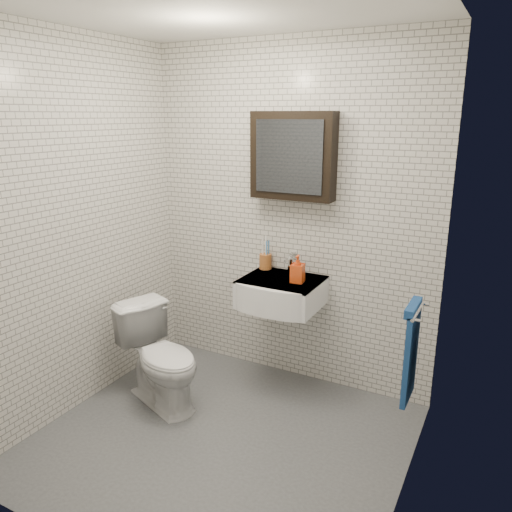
# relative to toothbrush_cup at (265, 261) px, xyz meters

# --- Properties ---
(ground) EXTENTS (2.20, 2.00, 0.01)m
(ground) POSITION_rel_toothbrush_cup_xyz_m (0.16, -0.94, -0.91)
(ground) COLOR #4A4D52
(ground) RESTS_ON ground
(room_shell) EXTENTS (2.22, 2.02, 2.51)m
(room_shell) POSITION_rel_toothbrush_cup_xyz_m (0.16, -0.94, 0.55)
(room_shell) COLOR silver
(room_shell) RESTS_ON ground
(washbasin) EXTENTS (0.55, 0.50, 0.20)m
(washbasin) POSITION_rel_toothbrush_cup_xyz_m (0.21, -0.21, -0.16)
(washbasin) COLOR white
(washbasin) RESTS_ON room_shell
(faucet) EXTENTS (0.06, 0.20, 0.15)m
(faucet) POSITION_rel_toothbrush_cup_xyz_m (0.21, -0.01, 0.00)
(faucet) COLOR silver
(faucet) RESTS_ON washbasin
(mirror_cabinet) EXTENTS (0.60, 0.15, 0.60)m
(mirror_cabinet) POSITION_rel_toothbrush_cup_xyz_m (0.21, -0.01, 0.79)
(mirror_cabinet) COLOR black
(mirror_cabinet) RESTS_ON room_shell
(towel_rail) EXTENTS (0.09, 0.30, 0.58)m
(towel_rail) POSITION_rel_toothbrush_cup_xyz_m (1.21, -0.59, -0.19)
(towel_rail) COLOR silver
(towel_rail) RESTS_ON room_shell
(toothbrush_cup) EXTENTS (0.10, 0.10, 0.25)m
(toothbrush_cup) POSITION_rel_toothbrush_cup_xyz_m (0.00, 0.00, 0.00)
(toothbrush_cup) COLOR #A55C29
(toothbrush_cup) RESTS_ON washbasin
(soap_bottle) EXTENTS (0.10, 0.10, 0.19)m
(soap_bottle) POSITION_rel_toothbrush_cup_xyz_m (0.34, -0.18, 0.03)
(soap_bottle) COLOR orange
(soap_bottle) RESTS_ON washbasin
(toilet) EXTENTS (0.78, 0.61, 0.70)m
(toilet) POSITION_rel_toothbrush_cup_xyz_m (-0.43, -0.75, -0.56)
(toilet) COLOR white
(toilet) RESTS_ON ground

